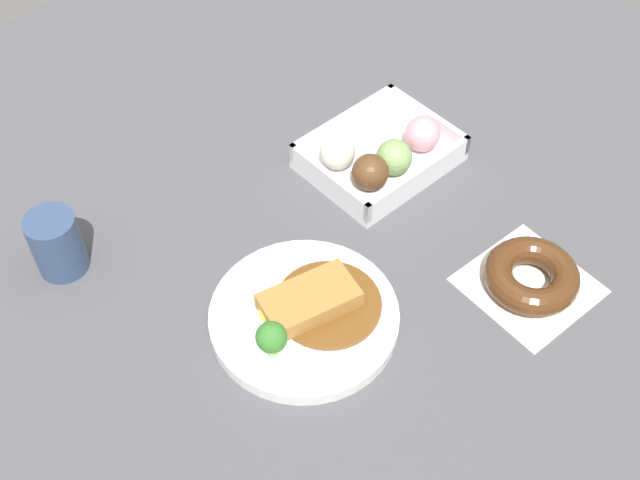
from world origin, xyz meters
The scene contains 5 objects.
ground_plane centered at (0.00, 0.00, 0.00)m, with size 1.60×1.60×0.00m, color #4C4C51.
curry_plate centered at (-0.06, -0.01, 0.02)m, with size 0.23×0.23×0.07m.
donut_box centered at (0.19, 0.12, 0.02)m, with size 0.20×0.16×0.06m.
chocolate_ring_donut centered at (0.18, -0.15, 0.02)m, with size 0.15×0.15×0.04m.
coffee_mug centered at (-0.23, 0.26, 0.04)m, with size 0.06×0.06×0.09m, color #33476B.
Camera 1 is at (-0.42, -0.43, 0.81)m, focal length 45.28 mm.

